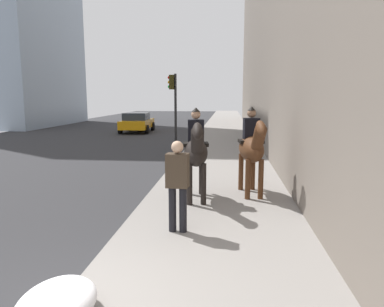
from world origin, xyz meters
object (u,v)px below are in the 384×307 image
at_px(pedestrian_greeting, 178,180).
at_px(car_near_lane, 137,122).
at_px(traffic_light_near_curb, 174,99).
at_px(mounted_horse_far, 252,147).
at_px(mounted_horse_near, 196,150).

height_order(pedestrian_greeting, car_near_lane, pedestrian_greeting).
distance_m(pedestrian_greeting, traffic_light_near_curb, 11.53).
bearing_deg(pedestrian_greeting, mounted_horse_far, -25.04).
height_order(mounted_horse_far, car_near_lane, mounted_horse_far).
bearing_deg(mounted_horse_near, pedestrian_greeting, -11.38).
xyz_separation_m(car_near_lane, traffic_light_near_curb, (-8.10, -3.96, 1.74)).
relative_size(car_near_lane, traffic_light_near_curb, 1.15).
bearing_deg(pedestrian_greeting, traffic_light_near_curb, 13.24).
distance_m(mounted_horse_near, car_near_lane, 18.31).
relative_size(pedestrian_greeting, traffic_light_near_curb, 0.46).
height_order(car_near_lane, traffic_light_near_curb, traffic_light_near_curb).
xyz_separation_m(mounted_horse_near, mounted_horse_far, (0.60, -1.35, 0.01)).
bearing_deg(pedestrian_greeting, mounted_horse_near, 0.08).
bearing_deg(traffic_light_near_curb, mounted_horse_near, -168.21).
bearing_deg(mounted_horse_far, traffic_light_near_curb, -167.79).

